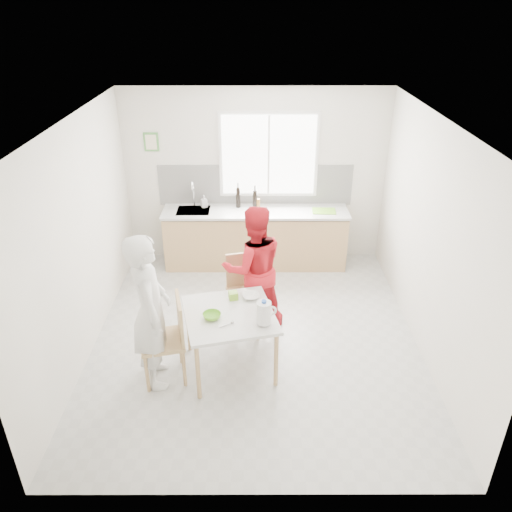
{
  "coord_description": "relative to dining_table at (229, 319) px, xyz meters",
  "views": [
    {
      "loc": [
        -0.01,
        -5.11,
        3.85
      ],
      "look_at": [
        0.01,
        0.2,
        1.05
      ],
      "focal_mm": 35.0,
      "sensor_mm": 36.0,
      "label": 1
    }
  ],
  "objects": [
    {
      "name": "chair_far",
      "position": [
        0.15,
        0.88,
        -0.13
      ],
      "size": [
        0.54,
        0.54,
        0.97
      ],
      "rotation": [
        0.0,
        0.0,
        0.23
      ],
      "color": "tan",
      "rests_on": "ground"
    },
    {
      "name": "wine_bottle_b",
      "position": [
        0.28,
        2.58,
        0.4
      ],
      "size": [
        0.07,
        0.07,
        0.3
      ],
      "primitive_type": "cylinder",
      "color": "black",
      "rests_on": "kitchen_counter"
    },
    {
      "name": "picture_frame",
      "position": [
        -1.26,
        2.79,
        1.23
      ],
      "size": [
        0.22,
        0.03,
        0.28
      ],
      "color": "#509945",
      "rests_on": "room_shell"
    },
    {
      "name": "kitchen_counter",
      "position": [
        0.29,
        2.51,
        -0.25
      ],
      "size": [
        2.84,
        0.64,
        1.37
      ],
      "color": "tan",
      "rests_on": "ground"
    },
    {
      "name": "green_box",
      "position": [
        0.03,
        0.3,
        0.12
      ],
      "size": [
        0.12,
        0.12,
        0.09
      ],
      "primitive_type": "cube",
      "rotation": [
        0.0,
        0.0,
        0.23
      ],
      "color": "#7FBA2A",
      "rests_on": "dining_table"
    },
    {
      "name": "wine_bottle_a",
      "position": [
        0.02,
        2.64,
        0.41
      ],
      "size": [
        0.07,
        0.07,
        0.32
      ],
      "primitive_type": "cylinder",
      "color": "black",
      "rests_on": "kitchen_counter"
    },
    {
      "name": "window",
      "position": [
        0.49,
        2.79,
        1.03
      ],
      "size": [
        1.5,
        0.06,
        1.3
      ],
      "color": "white",
      "rests_on": "room_shell"
    },
    {
      "name": "ground",
      "position": [
        0.29,
        0.56,
        -0.67
      ],
      "size": [
        4.5,
        4.5,
        0.0
      ],
      "primitive_type": "plane",
      "color": "#B7B7B2",
      "rests_on": "ground"
    },
    {
      "name": "person_white",
      "position": [
        -0.82,
        -0.19,
        0.23
      ],
      "size": [
        0.57,
        0.73,
        1.79
      ],
      "primitive_type": "imported",
      "rotation": [
        0.0,
        0.0,
        1.8
      ],
      "color": "silver",
      "rests_on": "ground"
    },
    {
      "name": "dining_table",
      "position": [
        0.0,
        0.0,
        0.0
      ],
      "size": [
        1.16,
        1.16,
        0.74
      ],
      "rotation": [
        0.0,
        0.0,
        0.23
      ],
      "color": "silver",
      "rests_on": "ground"
    },
    {
      "name": "backsplash",
      "position": [
        0.29,
        2.8,
        0.56
      ],
      "size": [
        3.0,
        0.02,
        0.65
      ],
      "primitive_type": "cube",
      "color": "white",
      "rests_on": "room_shell"
    },
    {
      "name": "jar_amber",
      "position": [
        0.33,
        2.58,
        0.33
      ],
      "size": [
        0.06,
        0.06,
        0.16
      ],
      "primitive_type": "cylinder",
      "color": "brown",
      "rests_on": "kitchen_counter"
    },
    {
      "name": "spoon",
      "position": [
        -0.03,
        -0.23,
        0.09
      ],
      "size": [
        0.14,
        0.1,
        0.01
      ],
      "primitive_type": "cylinder",
      "rotation": [
        0.0,
        1.57,
        0.58
      ],
      "color": "#A5A5AA",
      "rests_on": "dining_table"
    },
    {
      "name": "room_shell",
      "position": [
        0.29,
        0.56,
        0.98
      ],
      "size": [
        4.5,
        4.5,
        4.5
      ],
      "color": "silver",
      "rests_on": "ground"
    },
    {
      "name": "chair_left",
      "position": [
        -0.66,
        -0.16,
        -0.11
      ],
      "size": [
        0.56,
        0.56,
        1.01
      ],
      "rotation": [
        0.0,
        0.0,
        -1.34
      ],
      "color": "tan",
      "rests_on": "ground"
    },
    {
      "name": "bowl_white",
      "position": [
        0.23,
        0.31,
        0.1
      ],
      "size": [
        0.23,
        0.23,
        0.05
      ],
      "primitive_type": "imported",
      "rotation": [
        0.0,
        0.0,
        0.23
      ],
      "color": "white",
      "rests_on": "dining_table"
    },
    {
      "name": "cutting_board",
      "position": [
        1.33,
        2.47,
        0.26
      ],
      "size": [
        0.36,
        0.27,
        0.01
      ],
      "primitive_type": "cube",
      "rotation": [
        0.0,
        0.0,
        -0.06
      ],
      "color": "#72C02C",
      "rests_on": "kitchen_counter"
    },
    {
      "name": "bowl_green",
      "position": [
        -0.18,
        -0.09,
        0.11
      ],
      "size": [
        0.24,
        0.24,
        0.06
      ],
      "primitive_type": "imported",
      "rotation": [
        0.0,
        0.0,
        0.23
      ],
      "color": "#6FC02C",
      "rests_on": "dining_table"
    },
    {
      "name": "person_red",
      "position": [
        0.27,
        0.87,
        0.16
      ],
      "size": [
        0.92,
        0.79,
        1.65
      ],
      "primitive_type": "imported",
      "rotation": [
        0.0,
        0.0,
        3.37
      ],
      "color": "red",
      "rests_on": "ground"
    },
    {
      "name": "soap_bottle",
      "position": [
        -0.5,
        2.65,
        0.35
      ],
      "size": [
        0.11,
        0.11,
        0.19
      ],
      "primitive_type": "imported",
      "rotation": [
        0.0,
        0.0,
        0.37
      ],
      "color": "#999999",
      "rests_on": "kitchen_counter"
    },
    {
      "name": "milk_jug",
      "position": [
        0.38,
        -0.2,
        0.22
      ],
      "size": [
        0.22,
        0.16,
        0.28
      ],
      "rotation": [
        0.0,
        0.0,
        0.23
      ],
      "color": "white",
      "rests_on": "dining_table"
    }
  ]
}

